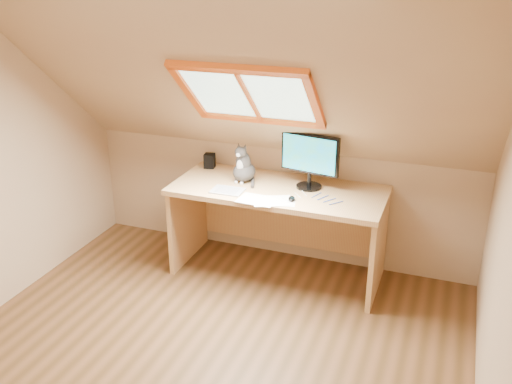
% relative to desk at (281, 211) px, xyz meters
% --- Properties ---
extents(ground, '(3.50, 3.50, 0.00)m').
position_rel_desk_xyz_m(ground, '(-0.12, -1.45, -0.56)').
color(ground, brown).
rests_on(ground, ground).
extents(room_shell, '(3.52, 3.52, 2.41)m').
position_rel_desk_xyz_m(room_shell, '(-0.12, -1.55, 0.87)').
color(room_shell, tan).
rests_on(room_shell, ground).
extents(desk, '(1.74, 0.76, 0.79)m').
position_rel_desk_xyz_m(desk, '(0.00, 0.00, 0.00)').
color(desk, tan).
rests_on(desk, ground).
extents(monitor, '(0.49, 0.21, 0.45)m').
position_rel_desk_xyz_m(monitor, '(0.23, 0.02, 0.50)').
color(monitor, black).
rests_on(monitor, desk).
extents(cat, '(0.22, 0.25, 0.34)m').
position_rel_desk_xyz_m(cat, '(-0.32, -0.03, 0.36)').
color(cat, '#3C3735').
rests_on(cat, desk).
extents(desk_speaker, '(0.10, 0.10, 0.13)m').
position_rel_desk_xyz_m(desk_speaker, '(-0.73, 0.18, 0.30)').
color(desk_speaker, black).
rests_on(desk_speaker, desk).
extents(graphics_tablet, '(0.26, 0.19, 0.01)m').
position_rel_desk_xyz_m(graphics_tablet, '(-0.36, -0.29, 0.24)').
color(graphics_tablet, '#B2B2B7').
rests_on(graphics_tablet, desk).
extents(mouse, '(0.07, 0.10, 0.03)m').
position_rel_desk_xyz_m(mouse, '(0.18, -0.29, 0.25)').
color(mouse, black).
rests_on(mouse, desk).
extents(papers, '(0.35, 0.30, 0.01)m').
position_rel_desk_xyz_m(papers, '(-0.00, -0.33, 0.24)').
color(papers, white).
rests_on(papers, desk).
extents(cables, '(0.51, 0.26, 0.01)m').
position_rel_desk_xyz_m(cables, '(0.33, -0.19, 0.24)').
color(cables, silver).
rests_on(cables, desk).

